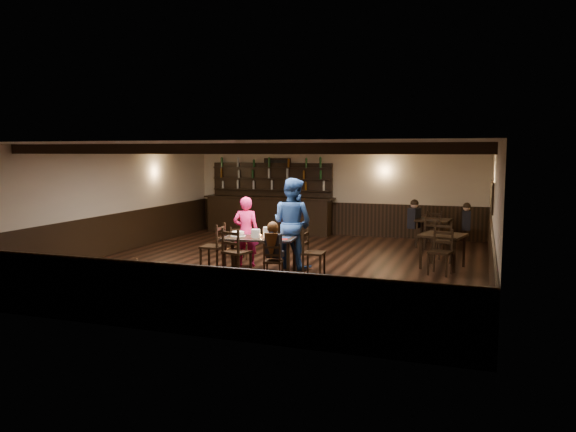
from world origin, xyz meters
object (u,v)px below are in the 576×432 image
(chair_near_left, at_px, (234,248))
(bar_counter, at_px, (269,210))
(dining_table, at_px, (259,241))
(man_blue, at_px, (292,223))
(cake, at_px, (238,234))
(woman_pink, at_px, (246,232))
(chair_near_right, at_px, (273,259))

(chair_near_left, relative_size, bar_counter, 0.24)
(dining_table, xyz_separation_m, bar_counter, (-1.92, 5.58, 0.06))
(chair_near_left, xyz_separation_m, bar_counter, (-1.61, 6.17, 0.13))
(man_blue, distance_m, bar_counter, 5.46)
(cake, bearing_deg, woman_pink, 93.88)
(man_blue, relative_size, bar_counter, 0.47)
(chair_near_right, relative_size, woman_pink, 0.49)
(chair_near_right, bearing_deg, dining_table, 128.95)
(chair_near_left, distance_m, woman_pink, 1.15)
(chair_near_right, distance_m, man_blue, 1.49)
(chair_near_left, xyz_separation_m, cake, (-0.18, 0.61, 0.20))
(chair_near_right, bearing_deg, man_blue, 92.73)
(chair_near_right, bearing_deg, bar_counter, 111.64)
(woman_pink, relative_size, cake, 4.74)
(chair_near_right, height_order, cake, cake)
(chair_near_right, relative_size, man_blue, 0.39)
(chair_near_right, height_order, bar_counter, bar_counter)
(woman_pink, bearing_deg, dining_table, 120.64)
(chair_near_left, height_order, cake, chair_near_left)
(dining_table, height_order, chair_near_left, chair_near_left)
(woman_pink, distance_m, bar_counter, 5.24)
(dining_table, height_order, bar_counter, bar_counter)
(chair_near_left, bearing_deg, woman_pink, 101.06)
(dining_table, bearing_deg, bar_counter, 109.04)
(woman_pink, relative_size, bar_counter, 0.37)
(chair_near_right, height_order, woman_pink, woman_pink)
(chair_near_left, xyz_separation_m, chair_near_right, (0.88, -0.10, -0.14))
(chair_near_left, bearing_deg, cake, 106.73)
(dining_table, relative_size, man_blue, 0.80)
(woman_pink, bearing_deg, chair_near_right, 116.96)
(chair_near_left, distance_m, chair_near_right, 0.90)
(cake, height_order, bar_counter, bar_counter)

